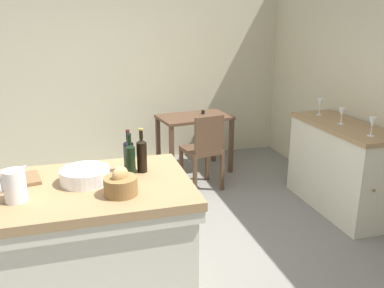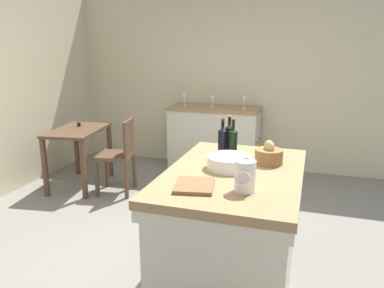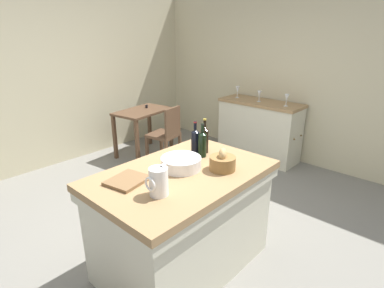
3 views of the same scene
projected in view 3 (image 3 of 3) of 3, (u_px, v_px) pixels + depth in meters
ground_plane at (176, 225)px, 3.28m from camera, size 6.76×6.76×0.00m
wall_back at (49, 79)px, 4.47m from camera, size 5.32×0.12×2.60m
wall_right at (297, 77)px, 4.63m from camera, size 0.12×5.20×2.60m
island_table at (183, 216)px, 2.58m from camera, size 1.45×0.95×0.90m
side_cabinet at (259, 130)px, 4.92m from camera, size 0.52×1.31×0.93m
writing_desk at (143, 118)px, 4.99m from camera, size 0.97×0.68×0.80m
wooden_chair at (166, 134)px, 4.60m from camera, size 0.47×0.47×0.92m
pitcher at (158, 181)px, 2.05m from camera, size 0.17×0.13×0.24m
wash_bowl at (181, 163)px, 2.47m from camera, size 0.33×0.33×0.10m
bread_basket at (222, 162)px, 2.44m from camera, size 0.21×0.21×0.18m
cutting_board at (127, 180)px, 2.26m from camera, size 0.32×0.29×0.02m
wine_bottle_dark at (205, 139)px, 2.77m from camera, size 0.07×0.07×0.32m
wine_bottle_amber at (195, 141)px, 2.74m from camera, size 0.07×0.07×0.31m
wine_bottle_green at (202, 143)px, 2.68m from camera, size 0.07×0.07×0.30m
wine_glass_far_left at (287, 98)px, 4.41m from camera, size 0.07×0.07×0.18m
wine_glass_left at (259, 94)px, 4.70m from camera, size 0.07×0.07×0.17m
wine_glass_middle at (237, 90)px, 4.97m from camera, size 0.07×0.07×0.18m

